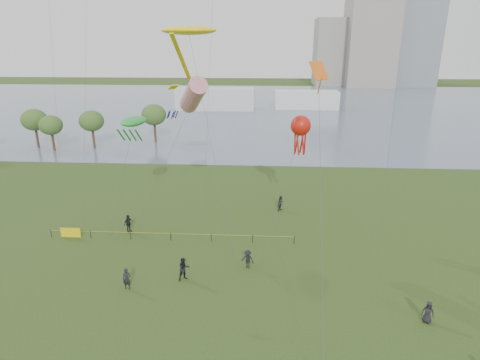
{
  "coord_description": "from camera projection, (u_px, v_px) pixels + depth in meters",
  "views": [
    {
      "loc": [
        1.78,
        -20.0,
        18.39
      ],
      "look_at": [
        0.0,
        10.0,
        8.0
      ],
      "focal_mm": 30.0,
      "sensor_mm": 36.0,
      "label": 1
    }
  ],
  "objects": [
    {
      "name": "spectator_a",
      "position": [
        184.0,
        269.0,
        32.43
      ],
      "size": [
        1.2,
        1.14,
        1.96
      ],
      "primitive_type": "imported",
      "rotation": [
        0.0,
        0.0,
        0.58
      ],
      "color": "black",
      "rests_on": "ground_plane"
    },
    {
      "name": "spectator_d",
      "position": [
        428.0,
        312.0,
        27.5
      ],
      "size": [
        0.93,
        0.79,
        1.62
      ],
      "primitive_type": "imported",
      "rotation": [
        0.0,
        0.0,
        -0.42
      ],
      "color": "black",
      "rests_on": "ground_plane"
    },
    {
      "name": "building_mid",
      "position": [
        370.0,
        40.0,
        169.04
      ],
      "size": [
        20.0,
        20.0,
        38.0
      ],
      "primitive_type": "cube",
      "color": "gray",
      "rests_on": "ground_plane"
    },
    {
      "name": "pavilion_left",
      "position": [
        216.0,
        99.0,
        114.3
      ],
      "size": [
        22.0,
        8.0,
        6.0
      ],
      "primitive_type": "cube",
      "color": "silver",
      "rests_on": "ground_plane"
    },
    {
      "name": "trees",
      "position": [
        62.0,
        121.0,
        71.33
      ],
      "size": [
        34.47,
        16.01,
        7.26
      ],
      "color": "#3B291B",
      "rests_on": "ground_plane"
    },
    {
      "name": "lake",
      "position": [
        258.0,
        107.0,
        119.32
      ],
      "size": [
        400.0,
        120.0,
        0.08
      ],
      "primitive_type": "cube",
      "color": "slate",
      "rests_on": "ground_plane"
    },
    {
      "name": "spectator_c",
      "position": [
        128.0,
        223.0,
        40.63
      ],
      "size": [
        0.9,
        1.2,
        1.89
      ],
      "primitive_type": "imported",
      "rotation": [
        0.0,
        0.0,
        1.12
      ],
      "color": "black",
      "rests_on": "ground_plane"
    },
    {
      "name": "spectator_g",
      "position": [
        281.0,
        203.0,
        45.92
      ],
      "size": [
        1.04,
        1.09,
        1.76
      ],
      "primitive_type": "imported",
      "rotation": [
        0.0,
        0.0,
        0.95
      ],
      "color": "black",
      "rests_on": "ground_plane"
    },
    {
      "name": "kite_creature",
      "position": [
        134.0,
        122.0,
        38.49
      ],
      "size": [
        3.93,
        4.51,
        11.56
      ],
      "rotation": [
        0.0,
        0.0,
        0.33
      ],
      "color": "#3F3F42"
    },
    {
      "name": "kite_octopus",
      "position": [
        301.0,
        127.0,
        39.42
      ],
      "size": [
        4.56,
        9.92,
        11.6
      ],
      "rotation": [
        0.0,
        0.0,
        0.28
      ],
      "color": "#3F3F42"
    },
    {
      "name": "fence",
      "position": [
        109.0,
        234.0,
        39.34
      ],
      "size": [
        24.07,
        0.07,
        1.05
      ],
      "color": "black",
      "rests_on": "ground_plane"
    },
    {
      "name": "spectator_b",
      "position": [
        248.0,
        259.0,
        34.19
      ],
      "size": [
        1.22,
        0.95,
        1.66
      ],
      "primitive_type": "imported",
      "rotation": [
        0.0,
        0.0,
        -0.35
      ],
      "color": "black",
      "rests_on": "ground_plane"
    },
    {
      "name": "kite_stingray",
      "position": [
        189.0,
        31.0,
        38.43
      ],
      "size": [
        7.98,
        12.19,
        19.85
      ],
      "rotation": [
        0.0,
        0.0,
        0.4
      ],
      "color": "#3F3F42"
    },
    {
      "name": "building_low",
      "position": [
        333.0,
        52.0,
        177.11
      ],
      "size": [
        16.0,
        18.0,
        28.0
      ],
      "primitive_type": "cube",
      "color": "gray",
      "rests_on": "ground_plane"
    },
    {
      "name": "kite_delta",
      "position": [
        319.0,
        84.0,
        28.85
      ],
      "size": [
        1.62,
        17.32,
        17.05
      ],
      "rotation": [
        0.0,
        0.0,
        0.22
      ],
      "color": "#3F3F42"
    },
    {
      "name": "pavilion_right",
      "position": [
        306.0,
        100.0,
        115.84
      ],
      "size": [
        18.0,
        7.0,
        5.0
      ],
      "primitive_type": "cube",
      "color": "silver",
      "rests_on": "ground_plane"
    },
    {
      "name": "kite_windsock",
      "position": [
        193.0,
        95.0,
        37.09
      ],
      "size": [
        8.0,
        5.05,
        15.57
      ],
      "rotation": [
        0.0,
        0.0,
        -0.23
      ],
      "color": "#3F3F42"
    },
    {
      "name": "ground_plane",
      "position": [
        231.0,
        353.0,
        24.98
      ],
      "size": [
        400.0,
        400.0,
        0.0
      ],
      "primitive_type": "plane",
      "color": "#1F3310"
    },
    {
      "name": "spectator_f",
      "position": [
        127.0,
        279.0,
        31.25
      ],
      "size": [
        0.65,
        0.43,
        1.77
      ],
      "primitive_type": "imported",
      "rotation": [
        0.0,
        0.0,
        0.0
      ],
      "color": "black",
      "rests_on": "ground_plane"
    }
  ]
}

